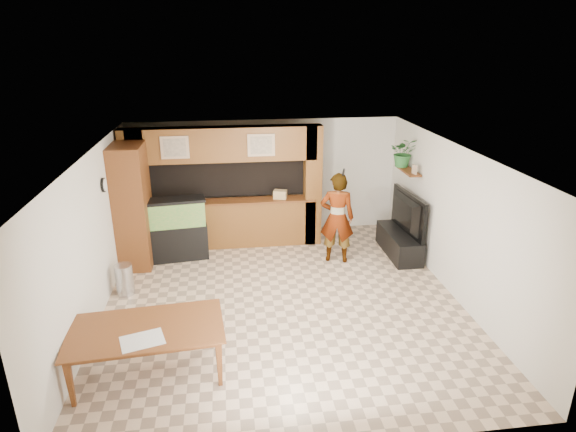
{
  "coord_description": "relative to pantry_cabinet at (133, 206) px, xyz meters",
  "views": [
    {
      "loc": [
        -0.86,
        -7.26,
        4.28
      ],
      "look_at": [
        0.18,
        0.6,
        1.33
      ],
      "focal_mm": 30.0,
      "sensor_mm": 36.0,
      "label": 1
    }
  ],
  "objects": [
    {
      "name": "trash_can",
      "position": [
        -0.03,
        -1.27,
        -0.93
      ],
      "size": [
        0.31,
        0.31,
        0.56
      ],
      "primitive_type": "cylinder",
      "color": "#B2B2B7",
      "rests_on": "floor"
    },
    {
      "name": "counter_box",
      "position": [
        2.95,
        0.6,
        -0.08
      ],
      "size": [
        0.31,
        0.26,
        0.18
      ],
      "primitive_type": "cube",
      "rotation": [
        0.0,
        0.0,
        -0.32
      ],
      "color": "tan",
      "rests_on": "partition"
    },
    {
      "name": "ceiling",
      "position": [
        2.7,
        -1.85,
        1.39
      ],
      "size": [
        6.5,
        6.5,
        0.0
      ],
      "primitive_type": "plane",
      "color": "white",
      "rests_on": "wall_back"
    },
    {
      "name": "newspaper_a",
      "position": [
        0.69,
        -3.81,
        -0.5
      ],
      "size": [
        0.61,
        0.52,
        0.01
      ],
      "primitive_type": "cube",
      "rotation": [
        0.0,
        0.0,
        0.29
      ],
      "color": "silver",
      "rests_on": "dining_table"
    },
    {
      "name": "tv_stand",
      "position": [
        5.35,
        -0.28,
        -0.96
      ],
      "size": [
        0.54,
        1.47,
        0.49
      ],
      "primitive_type": "cube",
      "color": "black",
      "rests_on": "floor"
    },
    {
      "name": "wall_left",
      "position": [
        -0.3,
        -1.85,
        0.09
      ],
      "size": [
        0.0,
        6.5,
        6.5
      ],
      "primitive_type": "plane",
      "rotation": [
        1.57,
        0.0,
        1.57
      ],
      "color": "silver",
      "rests_on": "floor"
    },
    {
      "name": "wall_shelf",
      "position": [
        5.55,
        0.1,
        0.49
      ],
      "size": [
        0.25,
        0.9,
        0.04
      ],
      "primitive_type": "cube",
      "color": "brown",
      "rests_on": "wall_right"
    },
    {
      "name": "floor",
      "position": [
        2.7,
        -1.85,
        -1.21
      ],
      "size": [
        6.5,
        6.5,
        0.0
      ],
      "primitive_type": "plane",
      "color": "#CAAB8C",
      "rests_on": "ground"
    },
    {
      "name": "television",
      "position": [
        5.35,
        -0.28,
        -0.3
      ],
      "size": [
        0.3,
        1.46,
        0.83
      ],
      "primitive_type": "imported",
      "rotation": [
        0.0,
        0.0,
        1.65
      ],
      "color": "black",
      "rests_on": "tv_stand"
    },
    {
      "name": "wall_back",
      "position": [
        2.7,
        1.4,
        0.09
      ],
      "size": [
        6.0,
        0.0,
        6.0
      ],
      "primitive_type": "plane",
      "rotation": [
        1.57,
        0.0,
        0.0
      ],
      "color": "silver",
      "rests_on": "floor"
    },
    {
      "name": "aquarium",
      "position": [
        0.8,
        0.1,
        -0.58
      ],
      "size": [
        1.16,
        0.44,
        1.29
      ],
      "rotation": [
        0.0,
        0.0,
        0.12
      ],
      "color": "black",
      "rests_on": "floor"
    },
    {
      "name": "dining_table",
      "position": [
        0.7,
        -3.56,
        -0.86
      ],
      "size": [
        2.09,
        1.28,
        0.7
      ],
      "primitive_type": "imported",
      "rotation": [
        0.0,
        0.0,
        0.08
      ],
      "color": "brown",
      "rests_on": "floor"
    },
    {
      "name": "potted_plant",
      "position": [
        5.52,
        0.34,
        0.82
      ],
      "size": [
        0.66,
        0.6,
        0.61
      ],
      "primitive_type": "imported",
      "rotation": [
        0.0,
        0.0,
        -0.26
      ],
      "color": "#2A6A2F",
      "rests_on": "wall_shelf"
    },
    {
      "name": "wall_right",
      "position": [
        5.7,
        -1.85,
        0.09
      ],
      "size": [
        0.0,
        6.5,
        6.5
      ],
      "primitive_type": "plane",
      "rotation": [
        1.57,
        0.0,
        -1.57
      ],
      "color": "silver",
      "rests_on": "floor"
    },
    {
      "name": "photo_frame",
      "position": [
        5.55,
        -0.24,
        0.6
      ],
      "size": [
        0.06,
        0.14,
        0.18
      ],
      "primitive_type": "cube",
      "rotation": [
        0.0,
        0.0,
        0.25
      ],
      "color": "tan",
      "rests_on": "wall_shelf"
    },
    {
      "name": "microphone",
      "position": [
        4.02,
        -0.57,
        0.69
      ],
      "size": [
        0.04,
        0.11,
        0.17
      ],
      "primitive_type": "cylinder",
      "rotation": [
        0.44,
        0.0,
        0.0
      ],
      "color": "black",
      "rests_on": "person"
    },
    {
      "name": "person",
      "position": [
        3.97,
        -0.41,
        -0.28
      ],
      "size": [
        0.76,
        0.59,
        1.85
      ],
      "primitive_type": "imported",
      "rotation": [
        0.0,
        0.0,
        2.89
      ],
      "color": "#9A7354",
      "rests_on": "floor"
    },
    {
      "name": "pantry_cabinet",
      "position": [
        0.0,
        0.0,
        0.0
      ],
      "size": [
        0.6,
        0.99,
        2.42
      ],
      "primitive_type": "cube",
      "color": "brown",
      "rests_on": "floor"
    },
    {
      "name": "partition",
      "position": [
        1.75,
        0.79,
        0.11
      ],
      "size": [
        4.2,
        0.99,
        2.6
      ],
      "color": "brown",
      "rests_on": "floor"
    },
    {
      "name": "wall_clock",
      "position": [
        -0.27,
        -0.85,
        0.69
      ],
      "size": [
        0.05,
        0.25,
        0.25
      ],
      "color": "black",
      "rests_on": "wall_left"
    }
  ]
}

